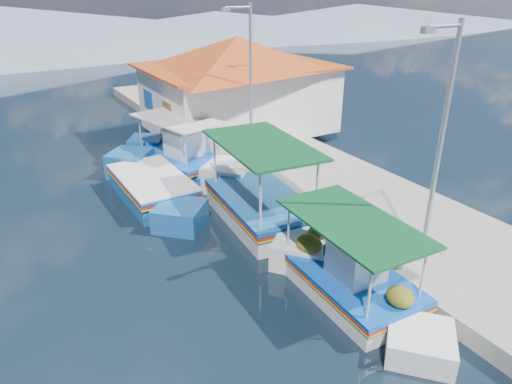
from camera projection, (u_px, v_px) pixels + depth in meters
quay at (355, 201)px, 16.17m from camera, size 5.00×44.00×0.50m
bollards at (321, 213)px, 14.45m from camera, size 0.20×17.20×0.30m
main_caique at (346, 276)px, 11.73m from camera, size 2.18×6.89×2.27m
caique_green_canopy at (260, 207)px, 15.29m from camera, size 2.83×7.90×2.96m
caique_blue_hull at (152, 188)px, 16.91m from camera, size 2.20×7.22×1.28m
caique_far at (180, 159)px, 19.40m from camera, size 3.08×6.82×2.45m
harbor_building at (238, 82)px, 22.34m from camera, size 10.49×10.49×4.40m
lamp_post_near at (439, 138)px, 10.91m from camera, size 1.21×0.14×6.00m
lamp_post_far at (249, 76)px, 17.97m from camera, size 1.21×0.14×6.00m
mountain_ridge at (75, 29)px, 54.98m from camera, size 171.40×96.00×5.50m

